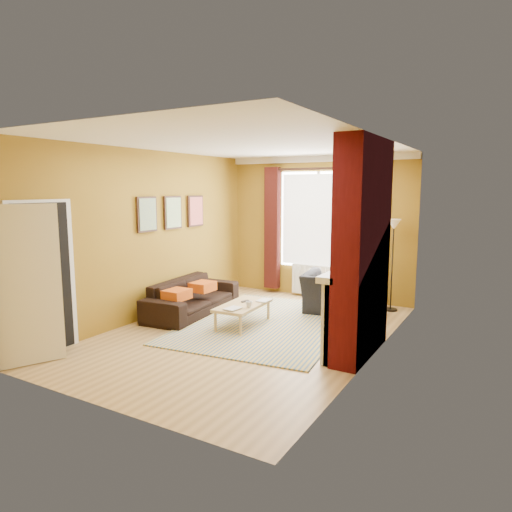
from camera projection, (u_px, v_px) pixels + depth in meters
name	position (u px, v px, depth m)	size (l,w,h in m)	color
ground	(248.00, 333.00, 6.90)	(5.50, 5.50, 0.00)	olive
room_walls	(295.00, 243.00, 6.62)	(3.82, 5.54, 2.83)	olive
striped_rug	(267.00, 323.00, 7.39)	(2.76, 3.57, 0.02)	#345F91
sofa	(193.00, 296.00, 7.98)	(2.04, 0.80, 0.60)	black
armchair	(336.00, 293.00, 7.98)	(1.09, 0.95, 0.71)	black
coffee_table	(243.00, 306.00, 7.22)	(0.61, 1.11, 0.36)	tan
wicker_stool	(330.00, 290.00, 8.72)	(0.41, 0.41, 0.49)	#966941
floor_lamp	(393.00, 239.00, 8.00)	(0.31, 0.31, 1.64)	black
book_a	(228.00, 308.00, 6.93)	(0.20, 0.26, 0.02)	#999999
book_b	(259.00, 300.00, 7.44)	(0.19, 0.25, 0.02)	#999999
mug	(249.00, 304.00, 6.99)	(0.10, 0.10, 0.10)	#999999
tv_remote	(245.00, 301.00, 7.34)	(0.08, 0.15, 0.02)	black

